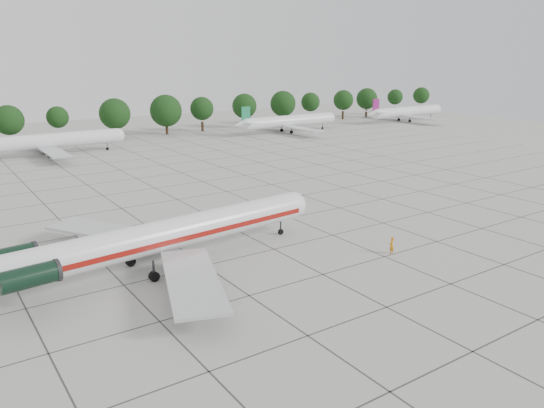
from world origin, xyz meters
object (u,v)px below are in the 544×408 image
at_px(main_airliner, 146,239).
at_px(bg_airliner_c, 50,141).
at_px(bg_airliner_d, 289,121).
at_px(bg_airliner_e, 407,112).
at_px(ground_crew, 392,245).

xyz_separation_m(main_airliner, bg_airliner_c, (6.37, 68.13, -0.27)).
relative_size(bg_airliner_d, bg_airliner_e, 1.00).
bearing_deg(bg_airliner_d, main_airliner, -133.99).
height_order(ground_crew, bg_airliner_e, bg_airliner_e).
bearing_deg(ground_crew, bg_airliner_c, -92.14).
xyz_separation_m(main_airliner, bg_airliner_d, (65.92, 68.28, -0.27)).
bearing_deg(bg_airliner_c, bg_airliner_e, -0.18).
bearing_deg(bg_airliner_c, main_airliner, -95.34).
height_order(main_airliner, bg_airliner_d, main_airliner).
bearing_deg(ground_crew, main_airliner, -36.76).
xyz_separation_m(main_airliner, ground_crew, (22.33, -9.48, -2.30)).
bearing_deg(main_airliner, bg_airliner_d, 39.88).
xyz_separation_m(ground_crew, bg_airliner_c, (-15.96, 77.61, 2.03)).
bearing_deg(bg_airliner_e, ground_crew, -138.65).
relative_size(main_airliner, bg_airliner_d, 1.36).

